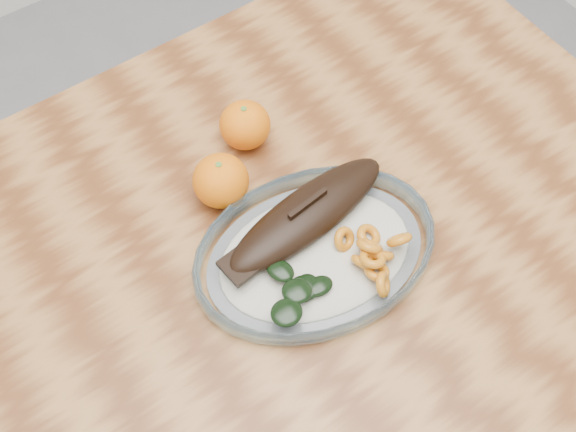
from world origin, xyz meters
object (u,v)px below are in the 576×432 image
Objects in this scene: plated_meal at (315,249)px; orange_right at (245,125)px; dining_table at (254,300)px; orange_left at (221,181)px.

plated_meal is 0.21m from orange_right.
dining_table is 1.84× the size of plated_meal.
orange_right is at bearing 38.57° from orange_left.
orange_left is (0.03, 0.11, 0.14)m from dining_table.
orange_right is (0.08, 0.06, -0.00)m from orange_left.
plated_meal is 8.83× the size of orange_left.
dining_table is 16.29× the size of orange_left.
plated_meal is at bearing -97.88° from orange_right.
plated_meal reaches higher than orange_right.
orange_left reaches higher than orange_right.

